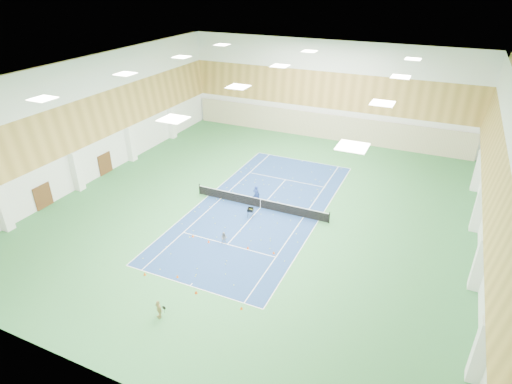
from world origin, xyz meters
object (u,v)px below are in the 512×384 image
child_court (224,238)px  ball_cart (250,213)px  coach (256,195)px  child_apron (159,309)px  tennis_net (260,202)px

child_court → ball_cart: bearing=73.8°
child_court → ball_cart: (0.16, 4.52, -0.07)m
coach → child_court: bearing=97.3°
ball_cart → child_apron: bearing=-102.4°
coach → child_apron: bearing=96.0°
child_court → tennis_net: bearing=73.3°
tennis_net → ball_cart: tennis_net is taller
tennis_net → child_court: (-0.30, -6.38, -0.04)m
child_court → child_apron: (0.15, -8.80, 0.13)m
child_court → ball_cart: 4.52m
tennis_net → child_apron: child_apron is taller
coach → ball_cart: coach is taller
ball_cart → coach: bearing=90.5°
tennis_net → ball_cart: size_ratio=14.35×
child_court → child_apron: bearing=-103.1°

